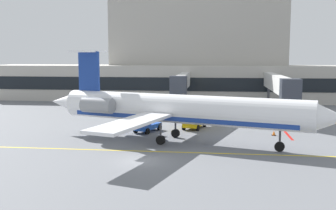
{
  "coord_description": "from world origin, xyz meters",
  "views": [
    {
      "loc": [
        6.25,
        -31.82,
        8.8
      ],
      "look_at": [
        0.83,
        13.46,
        3.0
      ],
      "focal_mm": 42.38,
      "sensor_mm": 36.0,
      "label": 1
    }
  ],
  "objects_px": {
    "baggage_tug": "(263,107)",
    "pushback_tractor": "(193,121)",
    "belt_loader": "(146,124)",
    "regional_jet": "(175,109)"
  },
  "relations": [
    {
      "from": "regional_jet",
      "to": "belt_loader",
      "type": "xyz_separation_m",
      "value": [
        -3.81,
        4.42,
        -2.38
      ]
    },
    {
      "from": "baggage_tug",
      "to": "pushback_tractor",
      "type": "xyz_separation_m",
      "value": [
        -9.72,
        -13.22,
        -0.07
      ]
    },
    {
      "from": "baggage_tug",
      "to": "pushback_tractor",
      "type": "relative_size",
      "value": 1.04
    },
    {
      "from": "pushback_tractor",
      "to": "baggage_tug",
      "type": "bearing_deg",
      "value": 53.68
    },
    {
      "from": "baggage_tug",
      "to": "belt_loader",
      "type": "bearing_deg",
      "value": -133.44
    },
    {
      "from": "regional_jet",
      "to": "belt_loader",
      "type": "height_order",
      "value": "regional_jet"
    },
    {
      "from": "regional_jet",
      "to": "belt_loader",
      "type": "bearing_deg",
      "value": 130.74
    },
    {
      "from": "pushback_tractor",
      "to": "belt_loader",
      "type": "height_order",
      "value": "belt_loader"
    },
    {
      "from": "regional_jet",
      "to": "pushback_tractor",
      "type": "height_order",
      "value": "regional_jet"
    },
    {
      "from": "regional_jet",
      "to": "pushback_tractor",
      "type": "distance_m",
      "value": 7.58
    }
  ]
}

